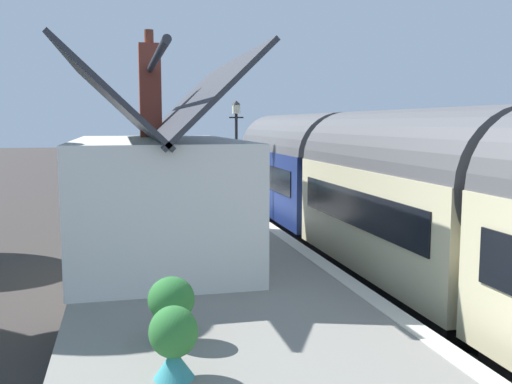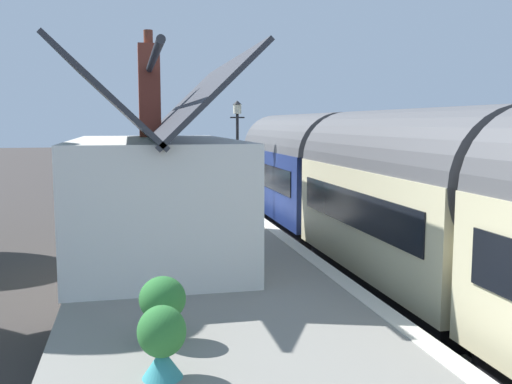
# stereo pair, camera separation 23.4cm
# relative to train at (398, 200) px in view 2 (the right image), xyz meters

# --- Properties ---
(ground_plane) EXTENTS (160.00, 160.00, 0.00)m
(ground_plane) POSITION_rel_train_xyz_m (5.98, 0.90, -2.21)
(ground_plane) COLOR #383330
(platform) EXTENTS (32.00, 5.43, 0.92)m
(platform) POSITION_rel_train_xyz_m (5.98, 4.61, -1.75)
(platform) COLOR gray
(platform) RESTS_ON ground
(platform_edge_coping) EXTENTS (32.00, 0.36, 0.02)m
(platform_edge_coping) POSITION_rel_train_xyz_m (5.98, 2.08, -1.28)
(platform_edge_coping) COLOR beige
(platform_edge_coping) RESTS_ON platform
(rail_near) EXTENTS (52.00, 0.08, 0.14)m
(rail_near) POSITION_rel_train_xyz_m (5.98, -0.72, -2.14)
(rail_near) COLOR gray
(rail_near) RESTS_ON ground
(rail_far) EXTENTS (52.00, 0.08, 0.14)m
(rail_far) POSITION_rel_train_xyz_m (5.98, 0.72, -2.14)
(rail_far) COLOR gray
(rail_far) RESTS_ON ground
(train) EXTENTS (23.71, 2.73, 4.32)m
(train) POSITION_rel_train_xyz_m (0.00, 0.00, 0.00)
(train) COLOR black
(train) RESTS_ON ground
(station_building) EXTENTS (7.67, 3.89, 5.50)m
(station_building) POSITION_rel_train_xyz_m (1.41, 5.55, 0.22)
(station_building) COLOR white
(station_building) RESTS_ON platform
(bench_by_lamp) EXTENTS (1.41, 0.47, 0.88)m
(bench_by_lamp) POSITION_rel_train_xyz_m (14.01, 4.22, -0.81)
(bench_by_lamp) COLOR teal
(bench_by_lamp) RESTS_ON platform
(bench_mid_platform) EXTENTS (1.41, 0.46, 0.88)m
(bench_mid_platform) POSITION_rel_train_xyz_m (9.79, 4.27, -0.81)
(bench_mid_platform) COLOR teal
(bench_mid_platform) RESTS_ON platform
(bench_platform_end) EXTENTS (1.41, 0.47, 0.88)m
(bench_platform_end) POSITION_rel_train_xyz_m (16.51, 4.34, -0.81)
(bench_platform_end) COLOR teal
(bench_platform_end) RESTS_ON platform
(planter_by_door) EXTENTS (0.66, 0.66, 0.94)m
(planter_by_door) POSITION_rel_train_xyz_m (-4.30, 5.71, -0.79)
(planter_by_door) COLOR teal
(planter_by_door) RESTS_ON platform
(planter_under_sign) EXTENTS (0.61, 0.61, 0.80)m
(planter_under_sign) POSITION_rel_train_xyz_m (11.19, 4.50, -0.86)
(planter_under_sign) COLOR #9E5138
(planter_under_sign) RESTS_ON platform
(planter_edge_near) EXTENTS (0.62, 0.62, 0.82)m
(planter_edge_near) POSITION_rel_train_xyz_m (9.08, 6.26, -0.84)
(planter_edge_near) COLOR gray
(planter_edge_near) RESTS_ON platform
(planter_corner_building) EXTENTS (0.60, 0.60, 0.91)m
(planter_corner_building) POSITION_rel_train_xyz_m (-5.49, 5.79, -0.83)
(planter_corner_building) COLOR teal
(planter_corner_building) RESTS_ON platform
(lamp_post_platform) EXTENTS (0.32, 0.50, 3.85)m
(lamp_post_platform) POSITION_rel_train_xyz_m (7.36, 2.45, 1.38)
(lamp_post_platform) COLOR black
(lamp_post_platform) RESTS_ON platform
(station_sign_board) EXTENTS (0.96, 0.06, 1.57)m
(station_sign_board) POSITION_rel_train_xyz_m (11.45, 2.94, -0.10)
(station_sign_board) COLOR black
(station_sign_board) RESTS_ON platform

